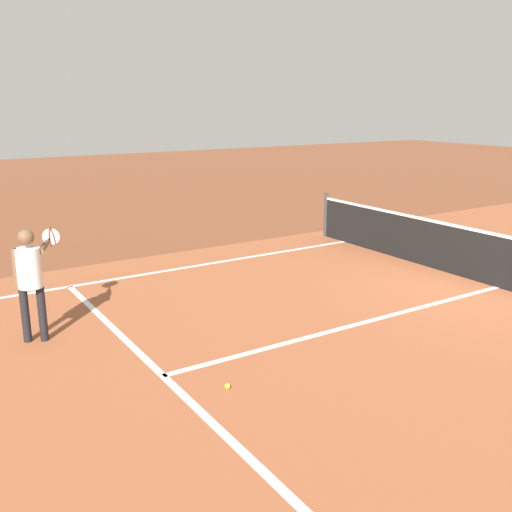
# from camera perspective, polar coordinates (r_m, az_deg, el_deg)

# --- Properties ---
(ground_plane) EXTENTS (60.00, 60.00, 0.00)m
(ground_plane) POSITION_cam_1_polar(r_m,az_deg,el_deg) (11.12, 22.68, -2.87)
(ground_plane) COLOR brown
(court_surface_inbounds) EXTENTS (10.62, 24.40, 0.00)m
(court_surface_inbounds) POSITION_cam_1_polar(r_m,az_deg,el_deg) (11.12, 22.68, -2.86)
(court_surface_inbounds) COLOR #9E5433
(court_surface_inbounds) RESTS_ON ground_plane
(line_sideline_left) EXTENTS (0.10, 11.89, 0.01)m
(line_sideline_left) POSITION_cam_1_polar(r_m,az_deg,el_deg) (10.93, -15.61, -2.52)
(line_sideline_left) COLOR white
(line_sideline_left) RESTS_ON ground_plane
(line_service_near) EXTENTS (8.22, 0.10, 0.01)m
(line_service_near) POSITION_cam_1_polar(r_m,az_deg,el_deg) (7.16, -9.16, -11.58)
(line_service_near) COLOR white
(line_service_near) RESTS_ON ground_plane
(line_center_service) EXTENTS (0.10, 6.40, 0.01)m
(line_center_service) POSITION_cam_1_polar(r_m,az_deg,el_deg) (8.79, 10.44, -6.51)
(line_center_service) COLOR white
(line_center_service) RESTS_ON ground_plane
(net) EXTENTS (9.71, 0.09, 1.07)m
(net) POSITION_cam_1_polar(r_m,az_deg,el_deg) (10.99, 22.94, -0.42)
(net) COLOR #33383D
(net) RESTS_ON ground_plane
(player_near) EXTENTS (1.04, 0.80, 1.57)m
(player_near) POSITION_cam_1_polar(r_m,az_deg,el_deg) (8.31, -21.39, -1.55)
(player_near) COLOR black
(player_near) RESTS_ON ground_plane
(tennis_ball_mid_court) EXTENTS (0.07, 0.07, 0.07)m
(tennis_ball_mid_court) POSITION_cam_1_polar(r_m,az_deg,el_deg) (6.79, -2.83, -12.71)
(tennis_ball_mid_court) COLOR #CCE033
(tennis_ball_mid_court) RESTS_ON ground_plane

